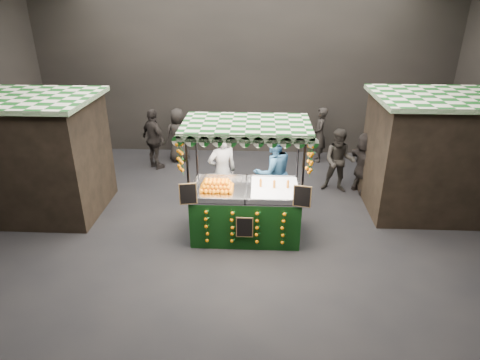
{
  "coord_description": "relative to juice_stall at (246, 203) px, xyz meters",
  "views": [
    {
      "loc": [
        0.5,
        -7.11,
        4.54
      ],
      "look_at": [
        0.13,
        0.53,
        1.04
      ],
      "focal_mm": 30.95,
      "sensor_mm": 36.0,
      "label": 1
    }
  ],
  "objects": [
    {
      "name": "shopper_5",
      "position": [
        2.77,
        2.12,
        0.04
      ],
      "size": [
        0.94,
        1.5,
        1.54
      ],
      "rotation": [
        0.0,
        0.0,
        1.94
      ],
      "color": "black",
      "rests_on": "ground"
    },
    {
      "name": "juice_stall",
      "position": [
        0.0,
        0.0,
        0.0
      ],
      "size": [
        2.44,
        1.44,
        2.37
      ],
      "color": "black",
      "rests_on": "ground"
    },
    {
      "name": "shopper_4",
      "position": [
        -2.09,
        4.01,
        0.04
      ],
      "size": [
        0.89,
        0.74,
        1.55
      ],
      "rotation": [
        0.0,
        0.0,
        3.51
      ],
      "color": "black",
      "rests_on": "ground"
    },
    {
      "name": "vendor_blue",
      "position": [
        0.55,
        1.11,
        0.18
      ],
      "size": [
        1.09,
        0.99,
        1.84
      ],
      "rotation": [
        0.0,
        0.0,
        3.55
      ],
      "color": "navy",
      "rests_on": "ground"
    },
    {
      "name": "neighbour_stall_right",
      "position": [
        4.13,
        1.38,
        0.57
      ],
      "size": [
        3.0,
        2.2,
        2.6
      ],
      "color": "black",
      "rests_on": "ground"
    },
    {
      "name": "shopper_6",
      "position": [
        1.96,
        4.19,
        0.05
      ],
      "size": [
        0.44,
        0.61,
        1.58
      ],
      "rotation": [
        0.0,
        0.0,
        -1.68
      ],
      "color": "black",
      "rests_on": "ground"
    },
    {
      "name": "shopper_1",
      "position": [
        2.18,
        2.19,
        0.06
      ],
      "size": [
        0.89,
        0.76,
        1.59
      ],
      "rotation": [
        0.0,
        0.0,
        -0.22
      ],
      "color": "#272420",
      "rests_on": "ground"
    },
    {
      "name": "neighbour_stall_left",
      "position": [
        -4.67,
        0.88,
        0.57
      ],
      "size": [
        3.0,
        2.2,
        2.6
      ],
      "color": "black",
      "rests_on": "ground"
    },
    {
      "name": "shopper_3",
      "position": [
        3.51,
        3.65,
        0.05
      ],
      "size": [
        1.17,
        1.09,
        1.58
      ],
      "rotation": [
        0.0,
        0.0,
        0.66
      ],
      "color": "black",
      "rests_on": "ground"
    },
    {
      "name": "market_hall",
      "position": [
        -0.27,
        -0.12,
        2.65
      ],
      "size": [
        12.1,
        10.1,
        5.05
      ],
      "color": "black",
      "rests_on": "ground"
    },
    {
      "name": "shopper_0",
      "position": [
        -4.11,
        2.49,
        0.15
      ],
      "size": [
        0.69,
        0.5,
        1.76
      ],
      "rotation": [
        0.0,
        0.0,
        0.12
      ],
      "color": "#2C2524",
      "rests_on": "ground"
    },
    {
      "name": "vendor_grey",
      "position": [
        -0.57,
        1.14,
        0.17
      ],
      "size": [
        0.78,
        0.67,
        1.81
      ],
      "rotation": [
        0.0,
        0.0,
        3.57
      ],
      "color": "gray",
      "rests_on": "ground"
    },
    {
      "name": "ground",
      "position": [
        -0.27,
        -0.12,
        -0.74
      ],
      "size": [
        12.0,
        12.0,
        0.0
      ],
      "primitive_type": "plane",
      "color": "black",
      "rests_on": "ground"
    },
    {
      "name": "shopper_2",
      "position": [
        -2.65,
        3.42,
        0.11
      ],
      "size": [
        1.01,
        0.97,
        1.69
      ],
      "rotation": [
        0.0,
        0.0,
        2.39
      ],
      "color": "#282320",
      "rests_on": "ground"
    }
  ]
}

